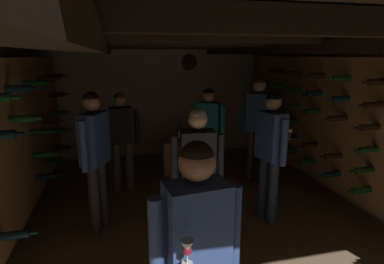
# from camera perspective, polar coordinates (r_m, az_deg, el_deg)

# --- Properties ---
(ground_plane) EXTENTS (8.40, 8.40, 0.00)m
(ground_plane) POSITION_cam_1_polar(r_m,az_deg,el_deg) (4.02, 1.83, -17.41)
(ground_plane) COLOR #8C7051
(room_shell) EXTENTS (4.72, 6.52, 2.41)m
(room_shell) POSITION_cam_1_polar(r_m,az_deg,el_deg) (3.76, 0.98, 3.74)
(room_shell) COLOR beige
(room_shell) RESTS_ON ground_plane
(wine_crate_stack) EXTENTS (0.52, 0.35, 0.60)m
(wine_crate_stack) POSITION_cam_1_polar(r_m,az_deg,el_deg) (5.71, -2.71, -4.44)
(wine_crate_stack) COLOR #A37547
(wine_crate_stack) RESTS_ON ground_plane
(display_bottle) EXTENTS (0.08, 0.08, 0.35)m
(display_bottle) POSITION_cam_1_polar(r_m,az_deg,el_deg) (5.62, -2.38, -0.11)
(display_bottle) COLOR #143819
(display_bottle) RESTS_ON wine_crate_stack
(person_host_center) EXTENTS (0.54, 0.33, 1.58)m
(person_host_center) POSITION_cam_1_polar(r_m,az_deg,el_deg) (3.24, 1.00, -6.76)
(person_host_center) COLOR #2D2D33
(person_host_center) RESTS_ON ground_plane
(person_guest_rear_center) EXTENTS (0.49, 0.35, 1.57)m
(person_guest_rear_center) POSITION_cam_1_polar(r_m,az_deg,el_deg) (5.12, 2.96, 0.86)
(person_guest_rear_center) COLOR #4C473D
(person_guest_rear_center) RESTS_ON ground_plane
(person_guest_near_left) EXTENTS (0.54, 0.36, 1.65)m
(person_guest_near_left) POSITION_cam_1_polar(r_m,az_deg,el_deg) (1.90, 0.83, -20.98)
(person_guest_near_left) COLOR brown
(person_guest_near_left) RESTS_ON ground_plane
(person_guest_far_left) EXTENTS (0.54, 0.33, 1.54)m
(person_guest_far_left) POSITION_cam_1_polar(r_m,az_deg,el_deg) (4.92, -12.54, -0.23)
(person_guest_far_left) COLOR #4C473D
(person_guest_far_left) RESTS_ON ground_plane
(person_guest_mid_right) EXTENTS (0.38, 0.53, 1.65)m
(person_guest_mid_right) POSITION_cam_1_polar(r_m,az_deg,el_deg) (3.99, 13.96, -2.40)
(person_guest_mid_right) COLOR #232D4C
(person_guest_mid_right) RESTS_ON ground_plane
(person_guest_far_right) EXTENTS (0.46, 0.39, 1.73)m
(person_guest_far_right) POSITION_cam_1_polar(r_m,az_deg,el_deg) (5.22, 11.70, 2.18)
(person_guest_far_right) COLOR #2D2D33
(person_guest_far_right) RESTS_ON ground_plane
(person_guest_mid_left) EXTENTS (0.35, 0.49, 1.68)m
(person_guest_mid_left) POSITION_cam_1_polar(r_m,az_deg,el_deg) (3.83, -17.13, -2.90)
(person_guest_mid_left) COLOR #2D2D33
(person_guest_mid_left) RESTS_ON ground_plane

